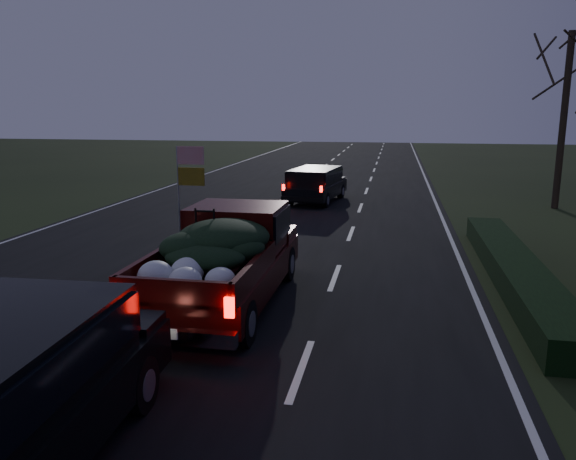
% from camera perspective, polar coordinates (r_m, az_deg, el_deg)
% --- Properties ---
extents(ground, '(120.00, 120.00, 0.00)m').
position_cam_1_polar(ground, '(12.28, -13.62, -7.22)').
color(ground, black).
rests_on(ground, ground).
extents(road_asphalt, '(14.00, 120.00, 0.02)m').
position_cam_1_polar(road_asphalt, '(12.27, -13.62, -7.18)').
color(road_asphalt, black).
rests_on(road_asphalt, ground).
extents(hedge_row, '(1.00, 10.00, 0.60)m').
position_cam_1_polar(hedge_row, '(14.31, 22.02, -3.74)').
color(hedge_row, black).
rests_on(hedge_row, ground).
extents(bare_tree_far, '(3.60, 3.60, 7.00)m').
position_cam_1_polar(bare_tree_far, '(25.42, 26.54, 13.69)').
color(bare_tree_far, black).
rests_on(bare_tree_far, ground).
extents(pickup_truck, '(2.15, 5.59, 2.93)m').
position_cam_1_polar(pickup_truck, '(11.67, -6.43, -2.34)').
color(pickup_truck, '#3B0908').
rests_on(pickup_truck, ground).
extents(lead_suv, '(2.34, 4.46, 1.22)m').
position_cam_1_polar(lead_suv, '(24.59, 2.82, 4.96)').
color(lead_suv, black).
rests_on(lead_suv, ground).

